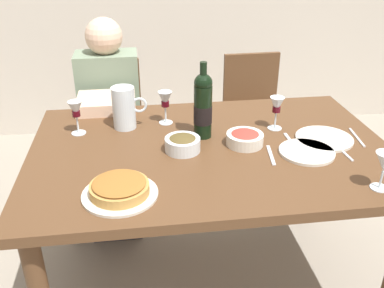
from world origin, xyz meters
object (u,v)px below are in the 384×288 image
(wine_bottle, at_px, (203,106))
(wine_glass_left_diner, at_px, (165,101))
(salad_bowl, at_px, (245,138))
(wine_glass_right_diner, at_px, (76,111))
(water_pitcher, at_px, (124,110))
(dinner_plate_right_setting, at_px, (307,152))
(wine_glass_centre, at_px, (277,107))
(olive_bowl, at_px, (183,143))
(dining_table, at_px, (210,166))
(chair_left, at_px, (113,123))
(dinner_plate_left_setting, at_px, (324,139))
(baked_tart, at_px, (120,189))
(diner_left, at_px, (110,121))
(chair_right, at_px, (253,114))

(wine_bottle, distance_m, wine_glass_left_diner, 0.22)
(salad_bowl, xyz_separation_m, wine_glass_right_diner, (-0.71, 0.21, 0.08))
(water_pitcher, bearing_deg, wine_glass_right_diner, -169.79)
(salad_bowl, height_order, dinner_plate_right_setting, salad_bowl)
(wine_glass_centre, bearing_deg, olive_bowl, -160.63)
(water_pitcher, bearing_deg, dining_table, -34.46)
(water_pitcher, xyz_separation_m, wine_glass_centre, (0.67, -0.11, 0.02))
(chair_left, bearing_deg, dinner_plate_left_setting, 136.50)
(baked_tart, height_order, wine_glass_centre, wine_glass_centre)
(water_pitcher, relative_size, baked_tart, 0.74)
(salad_bowl, xyz_separation_m, wine_glass_centre, (0.18, 0.14, 0.08))
(baked_tart, xyz_separation_m, chair_left, (-0.08, 1.20, -0.29))
(baked_tart, height_order, diner_left, diner_left)
(olive_bowl, bearing_deg, salad_bowl, 4.05)
(wine_glass_right_diner, bearing_deg, water_pitcher, 10.21)
(olive_bowl, height_order, wine_glass_left_diner, wine_glass_left_diner)
(dining_table, relative_size, baked_tart, 5.74)
(wine_glass_centre, height_order, dinner_plate_left_setting, wine_glass_centre)
(wine_glass_left_diner, distance_m, wine_glass_right_diner, 0.40)
(olive_bowl, bearing_deg, wine_glass_centre, 19.37)
(dining_table, relative_size, dinner_plate_right_setting, 6.68)
(wine_bottle, relative_size, wine_glass_left_diner, 2.15)
(wine_bottle, distance_m, salad_bowl, 0.22)
(wine_glass_right_diner, xyz_separation_m, diner_left, (0.11, 0.45, -0.25))
(olive_bowl, height_order, chair_left, chair_left)
(salad_bowl, distance_m, chair_right, 1.00)
(diner_left, bearing_deg, dinner_plate_left_setting, 145.07)
(wine_bottle, relative_size, chair_left, 0.38)
(baked_tart, relative_size, wine_glass_centre, 1.72)
(dining_table, relative_size, wine_glass_left_diner, 9.67)
(dinner_plate_right_setting, bearing_deg, wine_bottle, 151.42)
(wine_glass_right_diner, bearing_deg, dinner_plate_right_setting, -18.69)
(dining_table, bearing_deg, wine_glass_left_diner, 122.18)
(chair_left, relative_size, chair_right, 1.00)
(wine_bottle, distance_m, diner_left, 0.75)
(baked_tart, bearing_deg, dinner_plate_right_setting, 15.26)
(baked_tart, distance_m, wine_glass_left_diner, 0.62)
(olive_bowl, distance_m, dinner_plate_right_setting, 0.51)
(dining_table, height_order, water_pitcher, water_pitcher)
(olive_bowl, distance_m, chair_left, 1.01)
(olive_bowl, height_order, wine_glass_centre, wine_glass_centre)
(wine_glass_left_diner, bearing_deg, dining_table, -57.82)
(baked_tart, bearing_deg, chair_right, 56.09)
(baked_tart, relative_size, olive_bowl, 1.79)
(salad_bowl, xyz_separation_m, olive_bowl, (-0.27, -0.02, 0.00))
(dinner_plate_right_setting, distance_m, diner_left, 1.13)
(wine_glass_centre, bearing_deg, wine_bottle, -174.52)
(wine_glass_right_diner, bearing_deg, wine_bottle, -10.66)
(water_pitcher, bearing_deg, dinner_plate_right_setting, -25.88)
(water_pitcher, height_order, wine_glass_right_diner, water_pitcher)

